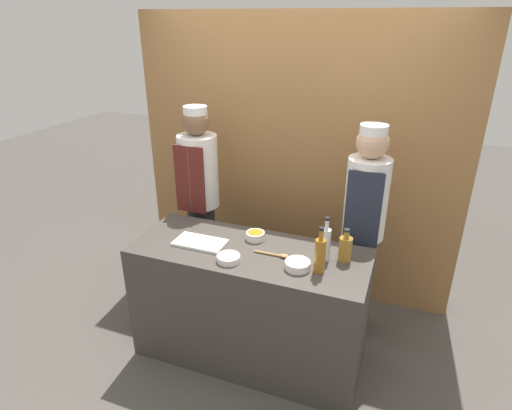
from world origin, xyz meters
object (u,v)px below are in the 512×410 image
Objects in this scene: cutting_board at (200,243)px; chef_left at (200,198)px; chef_right at (363,224)px; wooden_spoon at (275,255)px; sauce_bowl_brown at (229,258)px; bottle_clear at (326,243)px; sauce_bowl_orange at (255,235)px; bottle_amber at (320,255)px; sauce_bowl_white at (298,265)px; bottle_vinegar at (345,248)px.

chef_left is (-0.33, 0.62, 0.04)m from cutting_board.
wooden_spoon is at bearing -129.29° from chef_right.
chef_right is at bearing 50.71° from wooden_spoon.
bottle_clear reaches higher than sauce_bowl_brown.
sauce_bowl_orange is at bearing -32.60° from chef_left.
chef_left is at bearing 150.40° from bottle_amber.
chef_right is at bearing 45.54° from sauce_bowl_brown.
sauce_bowl_white is at bearing -172.58° from bottle_amber.
chef_left is 1.02× the size of chef_right.
sauce_bowl_white is 0.45× the size of cutting_board.
bottle_vinegar is 0.13× the size of chef_left.
sauce_bowl_white is at bearing -114.09° from chef_right.
bottle_clear is at bearing -10.62° from sauce_bowl_orange.
cutting_board is 1.51× the size of wooden_spoon.
chef_right reaches higher than bottle_clear.
bottle_amber reaches higher than wooden_spoon.
sauce_bowl_orange is 0.08× the size of chef_left.
bottle_vinegar is 0.23m from bottle_amber.
chef_left is at bearing 145.63° from wooden_spoon.
wooden_spoon is at bearing 152.31° from sauce_bowl_white.
chef_right reaches higher than bottle_amber.
sauce_bowl_brown is 0.50× the size of bottle_amber.
wooden_spoon is (0.21, -0.17, -0.02)m from sauce_bowl_orange.
sauce_bowl_brown is 1.07m from chef_right.
sauce_bowl_orange is 0.58m from bottle_amber.
sauce_bowl_brown is 0.64× the size of wooden_spoon.
sauce_bowl_brown is at bearing -26.39° from cutting_board.
sauce_bowl_brown is 0.42× the size of cutting_board.
chef_left is at bearing 156.22° from bottle_clear.
sauce_bowl_orange is 0.83× the size of sauce_bowl_white.
sauce_bowl_brown is at bearing -99.21° from sauce_bowl_orange.
sauce_bowl_white reaches higher than wooden_spoon.
wooden_spoon is 0.77m from chef_right.
sauce_bowl_brown is at bearing -51.50° from chef_left.
chef_left is (-0.87, 0.59, 0.04)m from wooden_spoon.
sauce_bowl_brown is 0.63m from bottle_clear.
sauce_bowl_white is 0.10× the size of chef_right.
bottle_clear is 1.29m from chef_left.
sauce_bowl_orange is 0.79m from chef_left.
chef_right reaches higher than sauce_bowl_brown.
sauce_bowl_brown is 0.50× the size of bottle_clear.
bottle_clear is 1.28× the size of wooden_spoon.
bottle_amber is at bearing -104.60° from chef_right.
sauce_bowl_white is at bearing -33.29° from chef_left.
wooden_spoon is at bearing 3.17° from cutting_board.
bottle_amber is at bearing -123.74° from bottle_vinegar.
bottle_amber is (0.13, 0.02, 0.09)m from sauce_bowl_white.
chef_left is (-0.61, 0.76, 0.03)m from sauce_bowl_brown.
chef_right reaches higher than sauce_bowl_orange.
bottle_amber is (0.52, -0.25, 0.09)m from sauce_bowl_orange.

